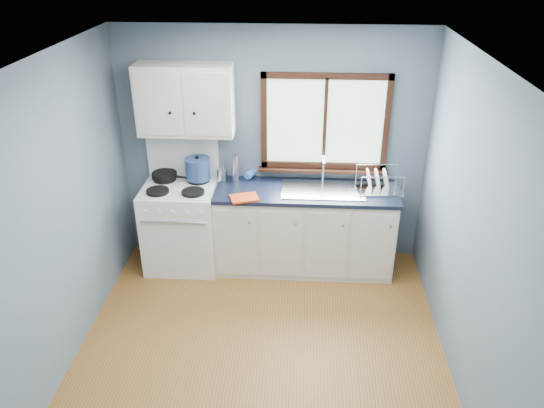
# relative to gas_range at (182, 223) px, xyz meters

# --- Properties ---
(floor) EXTENTS (3.20, 3.60, 0.02)m
(floor) POSITION_rel_gas_range_xyz_m (0.95, -1.47, -0.50)
(floor) COLOR brown
(floor) RESTS_ON ground
(ceiling) EXTENTS (3.20, 3.60, 0.02)m
(ceiling) POSITION_rel_gas_range_xyz_m (0.95, -1.47, 2.02)
(ceiling) COLOR white
(ceiling) RESTS_ON wall_back
(wall_back) EXTENTS (3.20, 0.02, 2.50)m
(wall_back) POSITION_rel_gas_range_xyz_m (0.95, 0.34, 0.76)
(wall_back) COLOR slate
(wall_back) RESTS_ON ground
(wall_left) EXTENTS (0.02, 3.60, 2.50)m
(wall_left) POSITION_rel_gas_range_xyz_m (-0.66, -1.47, 0.76)
(wall_left) COLOR slate
(wall_left) RESTS_ON ground
(wall_right) EXTENTS (0.02, 3.60, 2.50)m
(wall_right) POSITION_rel_gas_range_xyz_m (2.56, -1.47, 0.76)
(wall_right) COLOR slate
(wall_right) RESTS_ON ground
(gas_range) EXTENTS (0.76, 0.69, 1.36)m
(gas_range) POSITION_rel_gas_range_xyz_m (0.00, 0.00, 0.00)
(gas_range) COLOR white
(gas_range) RESTS_ON floor
(base_cabinets) EXTENTS (1.85, 0.60, 0.88)m
(base_cabinets) POSITION_rel_gas_range_xyz_m (1.31, 0.02, -0.08)
(base_cabinets) COLOR beige
(base_cabinets) RESTS_ON floor
(countertop) EXTENTS (1.89, 0.64, 0.04)m
(countertop) POSITION_rel_gas_range_xyz_m (1.31, 0.02, 0.41)
(countertop) COLOR black
(countertop) RESTS_ON base_cabinets
(sink) EXTENTS (0.84, 0.46, 0.44)m
(sink) POSITION_rel_gas_range_xyz_m (1.49, 0.02, 0.37)
(sink) COLOR silver
(sink) RESTS_ON countertop
(window) EXTENTS (1.36, 0.10, 1.03)m
(window) POSITION_rel_gas_range_xyz_m (1.48, 0.30, 0.98)
(window) COLOR #9EC6A8
(window) RESTS_ON wall_back
(upper_cabinets) EXTENTS (0.95, 0.35, 0.70)m
(upper_cabinets) POSITION_rel_gas_range_xyz_m (0.10, 0.15, 1.31)
(upper_cabinets) COLOR beige
(upper_cabinets) RESTS_ON wall_back
(skillet) EXTENTS (0.42, 0.32, 0.05)m
(skillet) POSITION_rel_gas_range_xyz_m (-0.18, 0.15, 0.49)
(skillet) COLOR black
(skillet) RESTS_ON gas_range
(stockpot) EXTENTS (0.33, 0.33, 0.26)m
(stockpot) POSITION_rel_gas_range_xyz_m (0.18, 0.14, 0.58)
(stockpot) COLOR navy
(stockpot) RESTS_ON gas_range
(utensil_crock) EXTENTS (0.11, 0.11, 0.35)m
(utensil_crock) POSITION_rel_gas_range_xyz_m (0.43, 0.19, 0.50)
(utensil_crock) COLOR silver
(utensil_crock) RESTS_ON countertop
(thermos) EXTENTS (0.09, 0.09, 0.30)m
(thermos) POSITION_rel_gas_range_xyz_m (0.57, 0.17, 0.58)
(thermos) COLOR silver
(thermos) RESTS_ON countertop
(soap_bottle) EXTENTS (0.12, 0.12, 0.24)m
(soap_bottle) POSITION_rel_gas_range_xyz_m (0.68, 0.21, 0.55)
(soap_bottle) COLOR blue
(soap_bottle) RESTS_ON countertop
(dish_towel) EXTENTS (0.32, 0.27, 0.02)m
(dish_towel) POSITION_rel_gas_range_xyz_m (0.70, -0.22, 0.44)
(dish_towel) COLOR red
(dish_towel) RESTS_ON countertop
(dish_rack) EXTENTS (0.47, 0.37, 0.23)m
(dish_rack) POSITION_rel_gas_range_xyz_m (2.04, 0.06, 0.49)
(dish_rack) COLOR silver
(dish_rack) RESTS_ON countertop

